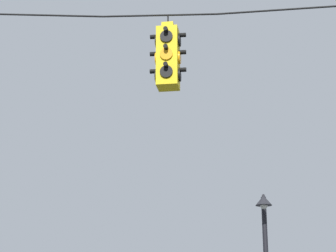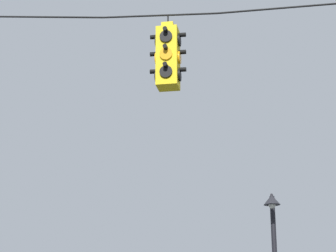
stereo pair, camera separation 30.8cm
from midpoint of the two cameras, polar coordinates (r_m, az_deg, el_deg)
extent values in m
cylinder|color=black|center=(11.31, -9.49, 9.34)|extent=(1.89, 0.03, 0.21)
cylinder|color=black|center=(10.80, 0.08, 9.61)|extent=(1.89, 0.03, 0.12)
cylinder|color=black|center=(10.65, 10.26, 10.04)|extent=(1.88, 0.03, 0.03)
cube|color=yellow|center=(10.46, 0.85, 5.92)|extent=(0.34, 0.34, 1.00)
cube|color=yellow|center=(10.68, 0.84, 8.63)|extent=(0.19, 0.19, 0.10)
cylinder|color=black|center=(10.74, 0.83, 9.23)|extent=(0.02, 0.02, 0.15)
cylinder|color=black|center=(10.41, 0.68, 7.83)|extent=(0.20, 0.03, 0.20)
cylinder|color=black|center=(10.41, 0.63, 8.38)|extent=(0.07, 0.12, 0.07)
cylinder|color=orange|center=(10.29, 0.68, 6.32)|extent=(0.20, 0.03, 0.20)
cylinder|color=black|center=(10.28, 0.64, 6.88)|extent=(0.07, 0.12, 0.07)
cylinder|color=black|center=(10.17, 0.69, 4.77)|extent=(0.20, 0.03, 0.20)
cylinder|color=black|center=(10.17, 0.64, 5.34)|extent=(0.07, 0.12, 0.07)
cylinder|color=black|center=(10.74, 1.00, 7.00)|extent=(0.20, 0.03, 0.20)
cylinder|color=black|center=(10.82, 1.04, 7.34)|extent=(0.07, 0.12, 0.07)
cylinder|color=orange|center=(10.62, 1.01, 5.53)|extent=(0.20, 0.03, 0.20)
cylinder|color=black|center=(10.70, 1.05, 5.88)|extent=(0.07, 0.12, 0.07)
cylinder|color=black|center=(10.51, 1.02, 4.02)|extent=(0.20, 0.03, 0.20)
cylinder|color=black|center=(10.59, 1.06, 4.39)|extent=(0.07, 0.12, 0.07)
cylinder|color=black|center=(10.61, -0.15, 7.34)|extent=(0.03, 0.20, 0.20)
cylinder|color=black|center=(10.65, -0.39, 7.76)|extent=(0.12, 0.07, 0.07)
cylinder|color=orange|center=(10.48, -0.15, 5.85)|extent=(0.03, 0.20, 0.20)
cylinder|color=black|center=(10.53, -0.40, 6.28)|extent=(0.12, 0.07, 0.07)
cylinder|color=black|center=(10.37, -0.16, 4.33)|extent=(0.03, 0.20, 0.20)
cylinder|color=black|center=(10.41, -0.40, 4.77)|extent=(0.12, 0.07, 0.07)
cylinder|color=black|center=(10.55, 1.84, 7.48)|extent=(0.03, 0.20, 0.20)
cylinder|color=black|center=(10.59, 2.08, 7.94)|extent=(0.12, 0.07, 0.07)
cylinder|color=orange|center=(10.43, 1.86, 5.99)|extent=(0.03, 0.20, 0.20)
cylinder|color=black|center=(10.46, 2.10, 6.45)|extent=(0.12, 0.07, 0.07)
cylinder|color=black|center=(10.32, 1.87, 4.46)|extent=(0.03, 0.20, 0.20)
cylinder|color=black|center=(10.34, 2.12, 4.94)|extent=(0.12, 0.07, 0.07)
cylinder|color=black|center=(16.03, 9.57, -6.09)|extent=(0.07, 0.43, 0.07)
cone|color=#232328|center=(15.80, 9.58, -6.36)|extent=(0.39, 0.39, 0.24)
sphere|color=silver|center=(15.78, 9.60, -6.78)|extent=(0.18, 0.18, 0.18)
camera|label=1|loc=(0.15, -89.12, -0.27)|focal=70.00mm
camera|label=2|loc=(0.15, 90.88, 0.27)|focal=70.00mm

